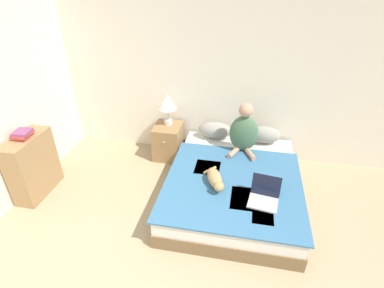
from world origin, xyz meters
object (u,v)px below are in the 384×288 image
(pillow_far, at_px, (264,134))
(nightstand, at_px, (168,141))
(cat_tabby, at_px, (215,179))
(pillow_near, at_px, (215,130))
(laptop_open, at_px, (264,197))
(book_stack_top, at_px, (23,134))
(bed, at_px, (233,185))
(table_lamp, at_px, (167,103))
(person_sitting, at_px, (244,131))
(bookshelf, at_px, (33,166))

(pillow_far, height_order, nightstand, pillow_far)
(pillow_far, height_order, cat_tabby, pillow_far)
(pillow_near, distance_m, pillow_far, 0.72)
(pillow_far, relative_size, laptop_open, 1.39)
(book_stack_top, bearing_deg, pillow_near, 29.79)
(bed, bearing_deg, nightstand, 143.61)
(table_lamp, bearing_deg, pillow_near, 1.47)
(bed, relative_size, person_sitting, 2.88)
(person_sitting, bearing_deg, cat_tabby, -108.27)
(person_sitting, bearing_deg, bed, -96.61)
(person_sitting, bearing_deg, nightstand, 169.53)
(pillow_far, bearing_deg, cat_tabby, -116.53)
(pillow_far, relative_size, nightstand, 0.93)
(pillow_near, distance_m, cat_tabby, 1.15)
(bookshelf, bearing_deg, bed, 8.60)
(pillow_near, distance_m, table_lamp, 0.82)
(laptop_open, bearing_deg, table_lamp, 146.08)
(bed, bearing_deg, person_sitting, 83.39)
(bookshelf, xyz_separation_m, book_stack_top, (-0.00, 0.00, 0.46))
(book_stack_top, bearing_deg, pillow_far, 23.36)
(nightstand, distance_m, table_lamp, 0.62)
(cat_tabby, bearing_deg, pillow_near, 166.25)
(table_lamp, relative_size, book_stack_top, 2.13)
(person_sitting, xyz_separation_m, table_lamp, (-1.15, 0.28, 0.21))
(person_sitting, relative_size, cat_tabby, 1.26)
(bed, relative_size, pillow_far, 4.13)
(cat_tabby, relative_size, nightstand, 1.05)
(pillow_far, bearing_deg, book_stack_top, -156.64)
(pillow_near, height_order, cat_tabby, pillow_near)
(book_stack_top, bearing_deg, person_sitting, 20.19)
(cat_tabby, relative_size, laptop_open, 1.58)
(laptop_open, height_order, book_stack_top, book_stack_top)
(bookshelf, distance_m, book_stack_top, 0.46)
(cat_tabby, bearing_deg, laptop_open, 51.79)
(bed, distance_m, bookshelf, 2.60)
(pillow_near, height_order, nightstand, pillow_near)
(bed, xyz_separation_m, pillow_far, (0.36, 0.88, 0.31))
(pillow_near, xyz_separation_m, laptop_open, (0.71, -1.32, -0.07))
(bookshelf, relative_size, book_stack_top, 3.68)
(table_lamp, bearing_deg, bed, -38.43)
(bed, xyz_separation_m, person_sitting, (0.07, 0.58, 0.49))
(bookshelf, bearing_deg, pillow_near, 29.90)
(laptop_open, bearing_deg, bed, 137.00)
(bed, distance_m, book_stack_top, 2.68)
(nightstand, height_order, book_stack_top, book_stack_top)
(laptop_open, height_order, bookshelf, bookshelf)
(pillow_far, xyz_separation_m, table_lamp, (-1.44, -0.02, 0.38))
(bookshelf, height_order, book_stack_top, book_stack_top)
(pillow_far, xyz_separation_m, laptop_open, (-0.00, -1.32, -0.07))
(table_lamp, height_order, bookshelf, table_lamp)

